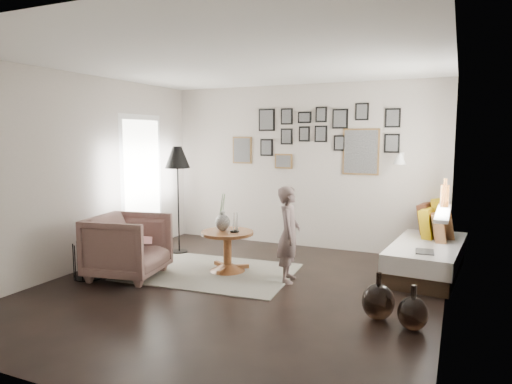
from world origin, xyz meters
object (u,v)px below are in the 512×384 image
at_px(armchair, 128,246).
at_px(demijohn_small, 413,313).
at_px(floor_lamp, 177,161).
at_px(magazine_basket, 89,260).
at_px(vase, 223,219).
at_px(pedestal_table, 227,253).
at_px(daybed, 428,251).
at_px(demijohn_large, 378,301).
at_px(child, 289,234).

distance_m(armchair, demijohn_small, 3.47).
distance_m(floor_lamp, magazine_basket, 1.96).
bearing_deg(armchair, vase, -62.13).
relative_size(pedestal_table, floor_lamp, 0.42).
relative_size(daybed, demijohn_large, 4.08).
relative_size(demijohn_large, demijohn_small, 1.10).
height_order(vase, daybed, vase).
bearing_deg(pedestal_table, vase, 165.96).
distance_m(vase, floor_lamp, 1.39).
distance_m(magazine_basket, demijohn_large, 3.57).
distance_m(vase, child, 0.96).
xyz_separation_m(armchair, demijohn_large, (3.12, -0.10, -0.22)).
height_order(vase, magazine_basket, vase).
xyz_separation_m(pedestal_table, demijohn_large, (2.09, -0.82, -0.07)).
xyz_separation_m(vase, child, (0.96, -0.06, -0.10)).
bearing_deg(magazine_basket, demijohn_large, 2.06).
xyz_separation_m(demijohn_large, child, (-1.21, 0.78, 0.41)).
bearing_deg(child, vase, 73.08).
distance_m(demijohn_large, demijohn_small, 0.35).
distance_m(daybed, demijohn_large, 1.91).
distance_m(magazine_basket, demijohn_small, 3.90).
height_order(daybed, demijohn_large, daybed).
distance_m(pedestal_table, magazine_basket, 1.76).
relative_size(daybed, magazine_basket, 4.31).
bearing_deg(pedestal_table, armchair, -145.09).
relative_size(armchair, demijohn_large, 1.86).
bearing_deg(child, floor_lamp, 59.94).
height_order(daybed, demijohn_small, daybed).
bearing_deg(magazine_basket, armchair, 26.76).
relative_size(floor_lamp, magazine_basket, 3.65).
distance_m(daybed, floor_lamp, 3.76).
xyz_separation_m(demijohn_small, child, (-1.54, 0.90, 0.43)).
bearing_deg(pedestal_table, magazine_basket, -147.40).
height_order(daybed, floor_lamp, floor_lamp).
height_order(floor_lamp, child, floor_lamp).
bearing_deg(demijohn_large, pedestal_table, 158.50).
bearing_deg(magazine_basket, demijohn_small, 0.13).
bearing_deg(demijohn_small, vase, 158.95).
distance_m(vase, armchair, 1.25).
xyz_separation_m(pedestal_table, armchair, (-1.04, -0.72, 0.15)).
height_order(pedestal_table, child, child).
bearing_deg(vase, armchair, -142.15).
bearing_deg(floor_lamp, demijohn_small, -23.05).
xyz_separation_m(armchair, child, (1.91, 0.68, 0.19)).
bearing_deg(pedestal_table, floor_lamp, 153.34).
distance_m(daybed, child, 1.92).
bearing_deg(floor_lamp, vase, -27.53).
relative_size(vase, demijohn_large, 1.04).
bearing_deg(magazine_basket, vase, 34.61).
distance_m(armchair, magazine_basket, 0.53).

